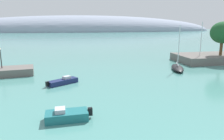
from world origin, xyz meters
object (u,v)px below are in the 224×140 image
sailboat_grey_near_shore (199,60)px  harbor_lamp_post (1,55)px  tree_clump_shore (223,33)px  motorboat_navy_foreground (63,81)px  sailboat_black_mid_mooring (177,67)px  motorboat_teal_outer (67,115)px

sailboat_grey_near_shore → harbor_lamp_post: bearing=178.9°
tree_clump_shore → motorboat_navy_foreground: (-35.80, -12.29, -6.56)m
sailboat_black_mid_mooring → motorboat_teal_outer: sailboat_black_mid_mooring is taller
sailboat_black_mid_mooring → harbor_lamp_post: sailboat_black_mid_mooring is taller
motorboat_teal_outer → sailboat_black_mid_mooring: bearing=-140.9°
motorboat_navy_foreground → motorboat_teal_outer: (0.90, -12.79, 0.06)m
tree_clump_shore → motorboat_navy_foreground: 38.41m
motorboat_teal_outer → harbor_lamp_post: 23.59m
sailboat_black_mid_mooring → motorboat_navy_foreground: 22.96m
sailboat_grey_near_shore → motorboat_teal_outer: bearing=-147.8°
motorboat_teal_outer → sailboat_grey_near_shore: bearing=-142.6°
motorboat_navy_foreground → harbor_lamp_post: harbor_lamp_post is taller
sailboat_black_mid_mooring → harbor_lamp_post: size_ratio=2.42×
tree_clump_shore → motorboat_teal_outer: (-34.90, -25.08, -6.49)m
tree_clump_shore → harbor_lamp_post: 46.94m
tree_clump_shore → sailboat_grey_near_shore: bearing=174.4°
sailboat_black_mid_mooring → motorboat_teal_outer: size_ratio=1.93×
motorboat_teal_outer → harbor_lamp_post: bearing=-63.2°
tree_clump_shore → motorboat_teal_outer: tree_clump_shore is taller
motorboat_navy_foreground → harbor_lamp_post: size_ratio=1.31×
sailboat_grey_near_shore → motorboat_navy_foreground: size_ratio=2.00×
tree_clump_shore → sailboat_grey_near_shore: (-5.02, 0.49, -6.37)m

